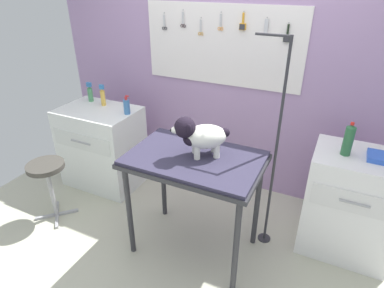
# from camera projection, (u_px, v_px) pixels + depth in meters

# --- Properties ---
(ground) EXTENTS (4.40, 4.00, 0.04)m
(ground) POSITION_uv_depth(u_px,v_px,m) (175.00, 256.00, 2.74)
(ground) COLOR #BAB9A2
(rear_wall_panel) EXTENTS (4.00, 0.11, 2.30)m
(rear_wall_panel) POSITION_uv_depth(u_px,v_px,m) (233.00, 80.00, 3.21)
(rear_wall_panel) COLOR #A685B4
(rear_wall_panel) RESTS_ON ground
(grooming_table) EXTENTS (1.01, 0.66, 0.90)m
(grooming_table) POSITION_uv_depth(u_px,v_px,m) (194.00, 167.00, 2.44)
(grooming_table) COLOR #2D2D33
(grooming_table) RESTS_ON ground
(grooming_arm) EXTENTS (0.30, 0.11, 1.75)m
(grooming_arm) POSITION_uv_depth(u_px,v_px,m) (274.00, 159.00, 2.52)
(grooming_arm) COLOR #2D2D33
(grooming_arm) RESTS_ON ground
(dog) EXTENTS (0.41, 0.34, 0.31)m
(dog) POSITION_uv_depth(u_px,v_px,m) (200.00, 135.00, 2.33)
(dog) COLOR white
(dog) RESTS_ON grooming_table
(counter_left) EXTENTS (0.80, 0.58, 0.87)m
(counter_left) POSITION_uv_depth(u_px,v_px,m) (102.00, 147.00, 3.51)
(counter_left) COLOR white
(counter_left) RESTS_ON ground
(cabinet_right) EXTENTS (0.68, 0.54, 0.89)m
(cabinet_right) POSITION_uv_depth(u_px,v_px,m) (350.00, 204.00, 2.62)
(cabinet_right) COLOR white
(cabinet_right) RESTS_ON ground
(stool) EXTENTS (0.33, 0.33, 0.59)m
(stool) POSITION_uv_depth(u_px,v_px,m) (47.00, 174.00, 2.95)
(stool) COLOR #9E9EA3
(stool) RESTS_ON ground
(shampoo_bottle) EXTENTS (0.06, 0.06, 0.19)m
(shampoo_bottle) POSITION_uv_depth(u_px,v_px,m) (127.00, 106.00, 3.17)
(shampoo_bottle) COLOR #4077B9
(shampoo_bottle) RESTS_ON counter_left
(detangler_spray) EXTENTS (0.05, 0.05, 0.22)m
(detangler_spray) POSITION_uv_depth(u_px,v_px,m) (103.00, 97.00, 3.37)
(detangler_spray) COLOR gold
(detangler_spray) RESTS_ON counter_left
(pump_bottle_white) EXTENTS (0.05, 0.05, 0.21)m
(pump_bottle_white) POSITION_uv_depth(u_px,v_px,m) (90.00, 93.00, 3.48)
(pump_bottle_white) COLOR #4B9460
(pump_bottle_white) RESTS_ON counter_left
(soda_bottle) EXTENTS (0.07, 0.07, 0.26)m
(soda_bottle) POSITION_uv_depth(u_px,v_px,m) (348.00, 140.00, 2.38)
(soda_bottle) COLOR #29633B
(soda_bottle) RESTS_ON cabinet_right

